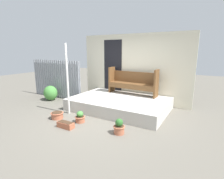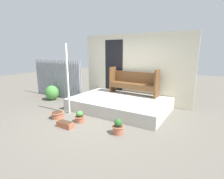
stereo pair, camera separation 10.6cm
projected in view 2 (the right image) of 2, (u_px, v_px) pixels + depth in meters
name	position (u px, v px, depth m)	size (l,w,h in m)	color
ground_plane	(100.00, 118.00, 5.21)	(24.00, 24.00, 0.00)	#666056
porch_slab	(120.00, 104.00, 6.02)	(3.19, 2.15, 0.39)	beige
house_wall	(133.00, 69.00, 6.72)	(4.39, 0.08, 2.60)	beige
fence_corrugated	(57.00, 79.00, 7.47)	(2.68, 0.05, 1.59)	gray
support_post	(68.00, 80.00, 5.43)	(0.06, 0.06, 2.20)	white
bench	(134.00, 81.00, 6.43)	(1.86, 0.46, 0.97)	brown
flower_pot_left	(57.00, 115.00, 5.22)	(0.38, 0.38, 0.19)	#B76647
flower_pot_middle	(80.00, 117.00, 4.93)	(0.29, 0.29, 0.32)	#B76647
flower_pot_right	(118.00, 127.00, 4.22)	(0.29, 0.29, 0.38)	#B76647
planter_box_rect	(65.00, 124.00, 4.60)	(0.46, 0.20, 0.16)	#B26042
shrub_by_fence	(52.00, 93.00, 7.14)	(0.57, 0.52, 0.59)	#478C3D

